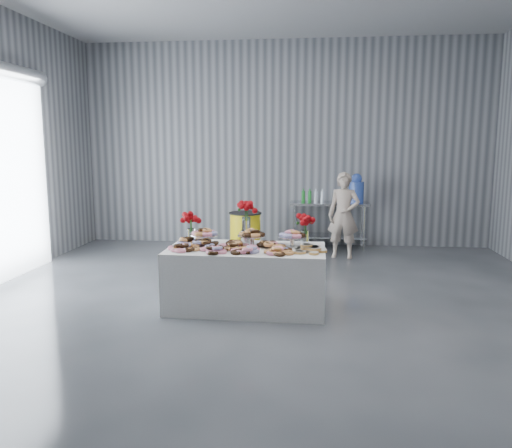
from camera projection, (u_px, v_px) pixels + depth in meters
The scene contains 16 objects.
ground at pixel (263, 319), 5.75m from camera, with size 9.00×9.00×0.00m, color #383A3F.
room_walls at pixel (239, 85), 5.43m from camera, with size 8.04×9.04×4.02m.
display_table at pixel (246, 278), 6.12m from camera, with size 1.90×1.00×0.75m, color white.
prep_table at pixel (329, 217), 9.58m from camera, with size 1.50×0.60×0.90m.
donut_mounds at pixel (246, 245), 6.01m from camera, with size 1.80×0.80×0.09m, color #EAA455, non-canonical shape.
cake_stand_left at pixel (205, 233), 6.25m from camera, with size 0.36×0.36×0.17m.
cake_stand_mid at pixel (252, 234), 6.18m from camera, with size 0.36×0.36×0.17m.
cake_stand_right at pixel (292, 235), 6.12m from camera, with size 0.36×0.36×0.17m.
danish_pile at pixel (308, 247), 5.82m from camera, with size 0.48×0.48×0.11m, color silver, non-canonical shape.
bouquet_left at pixel (191, 220), 6.35m from camera, with size 0.26×0.26×0.42m.
bouquet_right at pixel (305, 221), 6.23m from camera, with size 0.26×0.26×0.42m.
bouquet_center at pixel (246, 213), 6.35m from camera, with size 0.26×0.26×0.57m.
water_jug at pixel (356, 190), 9.45m from camera, with size 0.28×0.28×0.55m.
drink_bottles at pixel (313, 196), 9.45m from camera, with size 0.54×0.08×0.27m, color #268C33, non-canonical shape.
person at pixel (344, 215), 8.78m from camera, with size 0.55×0.36×1.52m, color #CC8C93.
trash_barrel at pixel (245, 233), 9.15m from camera, with size 0.60×0.60×0.77m.
Camera 1 is at (0.52, -5.48, 1.99)m, focal length 35.00 mm.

